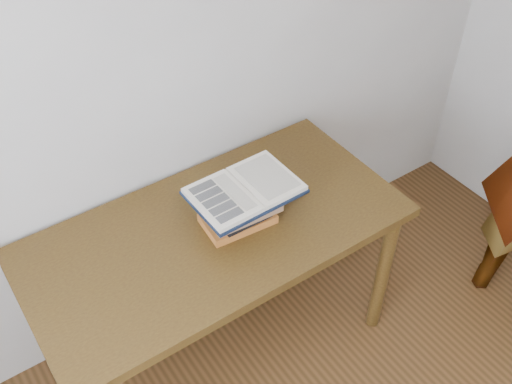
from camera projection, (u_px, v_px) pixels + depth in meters
desk at (216, 247)px, 2.23m from camera, size 1.39×0.69×0.74m
book_stack at (239, 210)px, 2.14m from camera, size 0.27×0.19×0.12m
open_book at (245, 190)px, 2.11m from camera, size 0.38×0.27×0.03m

